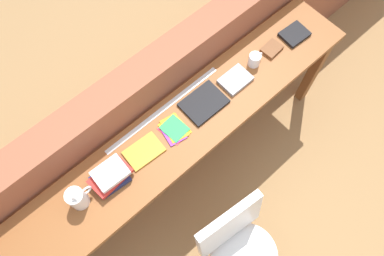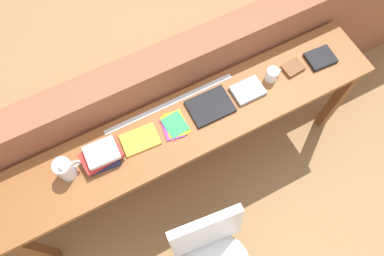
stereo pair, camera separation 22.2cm
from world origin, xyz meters
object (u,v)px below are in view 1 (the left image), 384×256
book_stack_leftmost (110,176)px  book_repair_rightmost (294,34)px  book_open_centre (204,103)px  chair_white_moulded (239,246)px  pitcher_white (78,198)px  pamphlet_pile_colourful (174,129)px  leather_journal_brown (272,49)px  magazine_cycling (144,151)px  mug (255,60)px

book_stack_leftmost → book_repair_rightmost: size_ratio=1.34×
book_open_centre → chair_white_moulded: bearing=-116.1°
pitcher_white → book_stack_leftmost: (0.20, -0.01, -0.03)m
pamphlet_pile_colourful → chair_white_moulded: bearing=-99.6°
chair_white_moulded → leather_journal_brown: bearing=37.2°
magazine_cycling → mug: size_ratio=1.99×
book_open_centre → book_repair_rightmost: bearing=-1.1°
chair_white_moulded → book_repair_rightmost: bearing=31.5°
magazine_cycling → mug: bearing=3.5°
mug → magazine_cycling: bearing=-179.9°
book_repair_rightmost → magazine_cycling: bearing=-177.6°
pitcher_white → chair_white_moulded: bearing=-54.2°
chair_white_moulded → leather_journal_brown: leather_journal_brown is taller
pamphlet_pile_colourful → book_stack_leftmost: bearing=179.1°
chair_white_moulded → mug: mug is taller
chair_white_moulded → mug: bearing=42.4°
mug → book_repair_rightmost: (0.36, -0.02, -0.03)m
magazine_cycling → book_open_centre: size_ratio=0.83×
book_repair_rightmost → pitcher_white: bearing=-177.4°
book_stack_leftmost → leather_journal_brown: bearing=0.1°
chair_white_moulded → pitcher_white: 1.02m
book_repair_rightmost → chair_white_moulded: bearing=-145.1°
leather_journal_brown → book_repair_rightmost: (0.20, -0.02, 0.00)m
book_stack_leftmost → book_open_centre: book_stack_leftmost is taller
pitcher_white → leather_journal_brown: bearing=-0.1°
chair_white_moulded → book_stack_leftmost: size_ratio=3.72×
pamphlet_pile_colourful → book_repair_rightmost: size_ratio=1.08×
chair_white_moulded → mug: (0.82, 0.75, 0.40)m
book_open_centre → leather_journal_brown: bearing=0.3°
pitcher_white → book_repair_rightmost: bearing=-0.8°
chair_white_moulded → book_open_centre: 0.91m
mug → book_repair_rightmost: mug is taller
book_open_centre → mug: mug is taller
pitcher_white → book_repair_rightmost: 1.72m
book_repair_rightmost → book_open_centre: bearing=-178.3°
mug → leather_journal_brown: size_ratio=0.85×
book_stack_leftmost → mug: 1.15m
pamphlet_pile_colourful → book_repair_rightmost: 1.06m
book_stack_leftmost → pamphlet_pile_colourful: 0.46m
magazine_cycling → pamphlet_pile_colourful: bearing=0.4°
book_stack_leftmost → pamphlet_pile_colourful: bearing=-0.9°
chair_white_moulded → book_stack_leftmost: book_stack_leftmost is taller
pamphlet_pile_colourful → mug: mug is taller
book_open_centre → pitcher_white: bearing=-179.5°
chair_white_moulded → pamphlet_pile_colourful: size_ratio=4.62×
book_repair_rightmost → leather_journal_brown: bearing=177.5°
book_open_centre → mug: (0.44, 0.00, 0.03)m
pitcher_white → book_open_centre: bearing=-0.0°
chair_white_moulded → pamphlet_pile_colourful: pamphlet_pile_colourful is taller
book_repair_rightmost → pamphlet_pile_colourful: bearing=-177.2°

